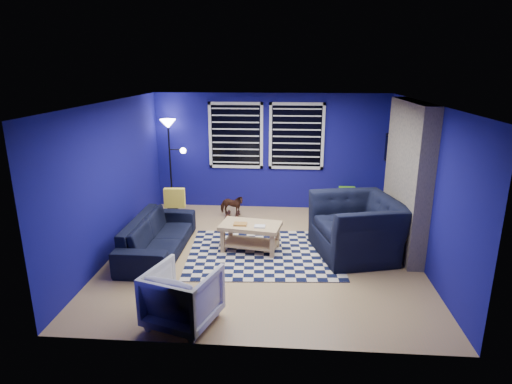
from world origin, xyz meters
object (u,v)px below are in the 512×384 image
coffee_table (250,231)px  cabinet (347,201)px  tv (392,151)px  floor_lamp (170,136)px  sofa (158,235)px  rocking_horse (232,205)px  armchair_bent (183,296)px  armchair_big (357,227)px

coffee_table → cabinet: 2.85m
tv → coffee_table: tv is taller
floor_lamp → tv: bearing=-2.7°
sofa → rocking_horse: 2.04m
tv → armchair_bent: 5.36m
tv → cabinet: 1.42m
tv → sofa: bearing=-153.6°
sofa → floor_lamp: bearing=9.1°
rocking_horse → cabinet: 2.48m
cabinet → floor_lamp: 4.02m
armchair_big → armchair_bent: size_ratio=1.84×
tv → cabinet: size_ratio=1.54×
tv → floor_lamp: bearing=177.3°
coffee_table → floor_lamp: bearing=132.1°
coffee_table → sofa: bearing=-172.5°
armchair_bent → floor_lamp: 4.66m
rocking_horse → tv: bearing=-76.2°
tv → armchair_big: size_ratio=0.68×
cabinet → coffee_table: bearing=-109.1°
armchair_big → cabinet: armchair_big is taller
tv → sofa: (-4.21, -2.09, -1.09)m
tv → floor_lamp: size_ratio=0.51×
tv → rocking_horse: tv is taller
coffee_table → rocking_horse: bearing=108.6°
cabinet → floor_lamp: floor_lamp is taller
armchair_bent → floor_lamp: size_ratio=0.40×
armchair_bent → coffee_table: bearing=-87.9°
sofa → rocking_horse: (1.01, 1.78, -0.02)m
sofa → floor_lamp: (-0.36, 2.30, 1.30)m
floor_lamp → cabinet: bearing=0.6°
sofa → coffee_table: sofa is taller
armchair_bent → cabinet: bearing=-102.0°
sofa → rocking_horse: bearing=-29.4°
tv → rocking_horse: size_ratio=1.97×
tv → armchair_bent: tv is taller
armchair_big → floor_lamp: size_ratio=0.74×
sofa → cabinet: (3.42, 2.34, -0.06)m
coffee_table → cabinet: size_ratio=1.67×
armchair_big → armchair_bent: bearing=-61.8°
tv → armchair_bent: size_ratio=1.26×
armchair_big → rocking_horse: bearing=-138.5°
rocking_horse → cabinet: cabinet is taller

